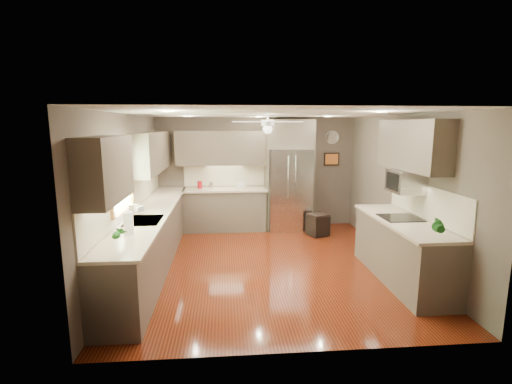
{
  "coord_description": "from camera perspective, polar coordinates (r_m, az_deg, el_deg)",
  "views": [
    {
      "loc": [
        -0.72,
        -5.93,
        2.32
      ],
      "look_at": [
        -0.17,
        0.6,
        1.14
      ],
      "focal_mm": 26.0,
      "sensor_mm": 36.0,
      "label": 1
    }
  ],
  "objects": [
    {
      "name": "soap_bottle",
      "position": [
        6.08,
        -17.57,
        -2.44
      ],
      "size": [
        0.12,
        0.12,
        0.2
      ],
      "primitive_type": "imported",
      "rotation": [
        0.0,
        0.0,
        -0.43
      ],
      "color": "white",
      "rests_on": "left_run"
    },
    {
      "name": "wall_front",
      "position": [
        3.67,
        6.77,
        -6.82
      ],
      "size": [
        4.5,
        0.0,
        4.5
      ],
      "primitive_type": "plane",
      "rotation": [
        -1.57,
        0.0,
        0.0
      ],
      "color": "brown",
      "rests_on": "ground"
    },
    {
      "name": "canister_b",
      "position": [
        8.29,
        -6.94,
        1.04
      ],
      "size": [
        0.1,
        0.1,
        0.14
      ],
      "primitive_type": "cylinder",
      "rotation": [
        0.0,
        0.0,
        -0.06
      ],
      "color": "silver",
      "rests_on": "back_run"
    },
    {
      "name": "window",
      "position": [
        5.69,
        -20.06,
        1.81
      ],
      "size": [
        0.05,
        1.12,
        0.92
      ],
      "color": "#BFF2B2",
      "rests_on": "wall_left"
    },
    {
      "name": "wall_back",
      "position": [
        8.53,
        0.07,
        3.0
      ],
      "size": [
        4.5,
        0.0,
        4.5
      ],
      "primitive_type": "plane",
      "rotation": [
        1.57,
        0.0,
        0.0
      ],
      "color": "brown",
      "rests_on": "ground"
    },
    {
      "name": "bowl",
      "position": [
        8.23,
        -2.26,
        0.74
      ],
      "size": [
        0.25,
        0.25,
        0.05
      ],
      "primitive_type": "imported",
      "rotation": [
        0.0,
        0.0,
        0.16
      ],
      "color": "#C2BF91",
      "rests_on": "back_run"
    },
    {
      "name": "potted_plant_right",
      "position": [
        5.09,
        26.39,
        -4.72
      ],
      "size": [
        0.21,
        0.19,
        0.33
      ],
      "primitive_type": "imported",
      "rotation": [
        0.0,
        0.0,
        -0.28
      ],
      "color": "#1A5D1B",
      "rests_on": "right_run"
    },
    {
      "name": "ceiling_fan",
      "position": [
        6.28,
        1.81,
        10.31
      ],
      "size": [
        1.18,
        1.18,
        0.32
      ],
      "color": "white",
      "rests_on": "ceiling"
    },
    {
      "name": "stool",
      "position": [
        8.02,
        9.48,
        -4.98
      ],
      "size": [
        0.49,
        0.49,
        0.46
      ],
      "color": "black",
      "rests_on": "ground"
    },
    {
      "name": "potted_plant_left",
      "position": [
        4.62,
        -20.34,
        -5.98
      ],
      "size": [
        0.16,
        0.11,
        0.28
      ],
      "primitive_type": "imported",
      "rotation": [
        0.0,
        0.0,
        -0.1
      ],
      "color": "#1A5D1B",
      "rests_on": "left_run"
    },
    {
      "name": "floor",
      "position": [
        6.41,
        2.0,
        -11.01
      ],
      "size": [
        5.0,
        5.0,
        0.0
      ],
      "primitive_type": "plane",
      "color": "#431309",
      "rests_on": "ground"
    },
    {
      "name": "microwave",
      "position": [
        6.1,
        22.0,
        1.55
      ],
      "size": [
        0.43,
        0.55,
        0.34
      ],
      "color": "silver",
      "rests_on": "wall_right"
    },
    {
      "name": "uppers",
      "position": [
        6.66,
        -5.01,
        6.31
      ],
      "size": [
        4.5,
        4.7,
        0.95
      ],
      "color": "brown",
      "rests_on": "wall_left"
    },
    {
      "name": "recessed_lights",
      "position": [
        6.37,
        1.34,
        11.77
      ],
      "size": [
        2.84,
        3.14,
        0.01
      ],
      "color": "white",
      "rests_on": "ceiling"
    },
    {
      "name": "framed_print",
      "position": [
        8.8,
        11.55,
        4.98
      ],
      "size": [
        0.36,
        0.03,
        0.3
      ],
      "color": "black",
      "rests_on": "wall_back"
    },
    {
      "name": "sink",
      "position": [
        5.74,
        -16.88,
        -4.48
      ],
      "size": [
        0.5,
        0.7,
        0.32
      ],
      "color": "silver",
      "rests_on": "left_run"
    },
    {
      "name": "right_run",
      "position": [
        6.06,
        21.6,
        -8.16
      ],
      "size": [
        0.7,
        2.2,
        1.45
      ],
      "color": "brown",
      "rests_on": "ground"
    },
    {
      "name": "wall_clock",
      "position": [
        8.78,
        11.66,
        8.23
      ],
      "size": [
        0.3,
        0.03,
        0.3
      ],
      "color": "white",
      "rests_on": "wall_back"
    },
    {
      "name": "refrigerator",
      "position": [
        8.29,
        5.1,
        2.32
      ],
      "size": [
        1.06,
        0.75,
        2.45
      ],
      "color": "silver",
      "rests_on": "ground"
    },
    {
      "name": "wall_right",
      "position": [
        6.72,
        21.48,
        0.33
      ],
      "size": [
        0.0,
        5.0,
        5.0
      ],
      "primitive_type": "plane",
      "rotation": [
        1.57,
        0.0,
        -1.57
      ],
      "color": "brown",
      "rests_on": "ground"
    },
    {
      "name": "wall_left",
      "position": [
        6.22,
        -18.97,
        -0.26
      ],
      "size": [
        0.0,
        5.0,
        5.0
      ],
      "primitive_type": "plane",
      "rotation": [
        1.57,
        0.0,
        1.57
      ],
      "color": "brown",
      "rests_on": "ground"
    },
    {
      "name": "ceiling",
      "position": [
        5.98,
        2.15,
        11.93
      ],
      "size": [
        5.0,
        5.0,
        0.0
      ],
      "primitive_type": "plane",
      "rotation": [
        3.14,
        0.0,
        0.0
      ],
      "color": "white",
      "rests_on": "ground"
    },
    {
      "name": "left_run",
      "position": [
        6.47,
        -15.7,
        -6.66
      ],
      "size": [
        0.65,
        4.7,
        1.45
      ],
      "color": "brown",
      "rests_on": "ground"
    },
    {
      "name": "back_run",
      "position": [
        8.34,
        -4.73,
        -2.54
      ],
      "size": [
        1.85,
        0.65,
        1.45
      ],
      "color": "brown",
      "rests_on": "ground"
    },
    {
      "name": "canister_a",
      "position": [
        8.31,
        -8.64,
        1.09
      ],
      "size": [
        0.13,
        0.13,
        0.17
      ],
      "primitive_type": "cylinder",
      "rotation": [
        0.0,
        0.0,
        0.19
      ],
      "color": "maroon",
      "rests_on": "back_run"
    },
    {
      "name": "paper_towel",
      "position": [
        5.05,
        -19.03,
        -4.57
      ],
      "size": [
        0.13,
        0.13,
        0.31
      ],
      "color": "white",
      "rests_on": "left_run"
    }
  ]
}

